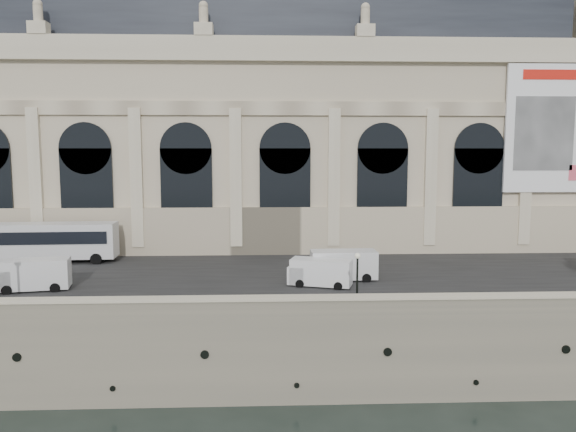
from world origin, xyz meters
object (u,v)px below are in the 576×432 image
van_c (317,272)px  lamp_right (357,281)px  van_a (28,275)px  bus_left (47,241)px  van_b (339,265)px

van_c → lamp_right: size_ratio=1.38×
van_a → lamp_right: lamp_right is taller
van_a → lamp_right: 25.20m
bus_left → van_a: (2.75, -11.06, -0.90)m
van_a → van_c: van_a is taller
lamp_right → van_c: bearing=109.2°
bus_left → van_c: size_ratio=2.48×
bus_left → van_b: 28.46m
van_a → van_b: size_ratio=1.02×
van_a → lamp_right: (24.56, -5.64, 0.65)m
van_a → bus_left: bearing=104.0°
van_b → lamp_right: 8.24m
van_b → lamp_right: size_ratio=1.49×
bus_left → van_b: size_ratio=2.30×
lamp_right → bus_left: bearing=148.5°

